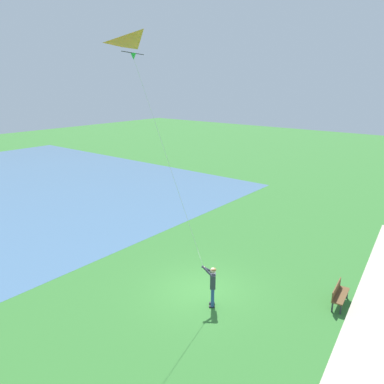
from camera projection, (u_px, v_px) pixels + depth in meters
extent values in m
plane|color=#33702D|center=(201.00, 291.00, 16.59)|extent=(120.00, 120.00, 0.00)
cube|color=#232328|center=(212.00, 307.00, 15.40)|extent=(0.26, 0.23, 0.06)
cylinder|color=#2D4C8E|center=(213.00, 298.00, 15.28)|extent=(0.14, 0.14, 0.82)
cube|color=#232328|center=(212.00, 303.00, 15.63)|extent=(0.26, 0.23, 0.06)
cylinder|color=#2D4C8E|center=(213.00, 294.00, 15.51)|extent=(0.14, 0.14, 0.82)
cube|color=#333842|center=(213.00, 281.00, 15.20)|extent=(0.41, 0.45, 0.60)
sphere|color=beige|center=(213.00, 270.00, 15.07)|extent=(0.22, 0.22, 0.22)
ellipsoid|color=olive|center=(213.00, 270.00, 15.06)|extent=(0.31, 0.31, 0.13)
cylinder|color=#333842|center=(208.00, 272.00, 15.00)|extent=(0.56, 0.15, 0.43)
cylinder|color=#333842|center=(208.00, 269.00, 15.17)|extent=(0.33, 0.54, 0.43)
sphere|color=beige|center=(204.00, 267.00, 15.06)|extent=(0.10, 0.10, 0.10)
pyramid|color=orange|center=(144.00, 45.00, 12.73)|extent=(1.51, 2.05, 0.58)
cone|color=green|center=(133.00, 56.00, 12.96)|extent=(0.26, 0.26, 0.22)
cylinder|color=black|center=(133.00, 53.00, 12.93)|extent=(0.67, 1.64, 0.02)
cylinder|color=silver|center=(171.00, 170.00, 14.02)|extent=(2.07, 1.45, 7.98)
cube|color=brown|center=(341.00, 295.00, 15.46)|extent=(0.61, 1.54, 0.05)
cube|color=brown|center=(336.00, 289.00, 15.49)|extent=(0.21, 1.50, 0.40)
cube|color=#2D2D33|center=(347.00, 294.00, 15.98)|extent=(0.07, 0.07, 0.45)
cube|color=#2D2D33|center=(339.00, 291.00, 16.15)|extent=(0.07, 0.07, 0.45)
cube|color=#2D2D33|center=(341.00, 309.00, 14.90)|extent=(0.07, 0.07, 0.45)
cube|color=#2D2D33|center=(332.00, 307.00, 15.06)|extent=(0.07, 0.07, 0.45)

